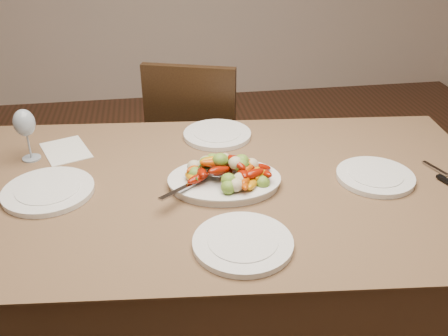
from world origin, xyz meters
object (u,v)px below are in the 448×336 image
(chair_far, at_px, (199,145))
(plate_right, at_px, (375,177))
(plate_far, at_px, (217,135))
(plate_near, at_px, (243,243))
(wine_glass, at_px, (26,133))
(serving_platter, at_px, (224,182))
(plate_left, at_px, (48,191))
(dining_table, at_px, (224,272))

(chair_far, height_order, plate_right, chair_far)
(plate_far, height_order, plate_near, same)
(chair_far, distance_m, wine_glass, 0.97)
(serving_platter, xyz_separation_m, plate_left, (-0.57, 0.04, -0.00))
(serving_platter, bearing_deg, plate_far, 85.59)
(chair_far, relative_size, serving_platter, 2.63)
(dining_table, distance_m, plate_far, 0.53)
(plate_left, height_order, plate_near, same)
(plate_right, bearing_deg, dining_table, 175.07)
(dining_table, distance_m, wine_glass, 0.87)
(chair_far, height_order, wine_glass, wine_glass)
(dining_table, relative_size, serving_platter, 5.10)
(dining_table, distance_m, plate_right, 0.64)
(plate_right, distance_m, plate_far, 0.63)
(chair_far, height_order, plate_far, chair_far)
(plate_left, xyz_separation_m, plate_right, (1.08, -0.07, 0.00))
(dining_table, bearing_deg, chair_far, 89.62)
(chair_far, xyz_separation_m, plate_far, (0.02, -0.50, 0.29))
(plate_far, bearing_deg, plate_near, -92.22)
(serving_platter, bearing_deg, plate_right, -4.08)
(chair_far, xyz_separation_m, plate_near, (-0.00, -1.20, 0.29))
(dining_table, bearing_deg, plate_right, -4.93)
(dining_table, height_order, chair_far, chair_far)
(plate_far, bearing_deg, plate_left, -150.73)
(chair_far, xyz_separation_m, serving_platter, (-0.01, -0.88, 0.30))
(plate_near, distance_m, wine_glass, 0.91)
(serving_platter, distance_m, plate_far, 0.37)
(chair_far, relative_size, plate_right, 3.65)
(dining_table, height_order, plate_near, plate_near)
(plate_left, xyz_separation_m, plate_near, (0.57, -0.36, 0.00))
(plate_far, distance_m, wine_glass, 0.71)
(chair_far, bearing_deg, plate_near, 107.86)
(chair_far, bearing_deg, dining_table, 107.68)
(chair_far, bearing_deg, serving_platter, 107.68)
(chair_far, xyz_separation_m, wine_glass, (-0.67, -0.59, 0.39))
(dining_table, height_order, plate_right, plate_right)
(plate_near, bearing_deg, wine_glass, 137.36)
(plate_right, distance_m, wine_glass, 1.23)
(plate_near, bearing_deg, plate_far, 87.78)
(plate_near, height_order, wine_glass, wine_glass)
(wine_glass, bearing_deg, plate_left, -69.04)
(serving_platter, xyz_separation_m, wine_glass, (-0.67, 0.29, 0.09))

